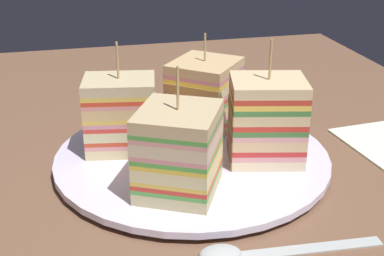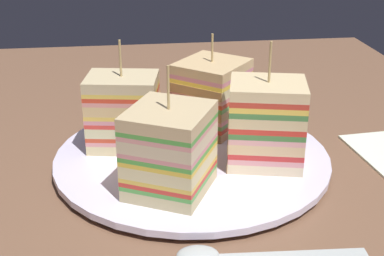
% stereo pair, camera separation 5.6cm
% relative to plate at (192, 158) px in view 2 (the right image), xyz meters
% --- Properties ---
extents(ground_plane, '(1.01, 0.79, 0.02)m').
position_rel_plate_xyz_m(ground_plane, '(0.00, 0.00, -0.02)').
color(ground_plane, brown).
extents(plate, '(0.29, 0.29, 0.01)m').
position_rel_plate_xyz_m(plate, '(0.00, 0.00, 0.00)').
color(plate, white).
rests_on(plate, ground_plane).
extents(sandwich_wedge_0, '(0.08, 0.09, 0.13)m').
position_rel_plate_xyz_m(sandwich_wedge_0, '(0.03, 0.07, 0.05)').
color(sandwich_wedge_0, beige).
rests_on(sandwich_wedge_0, plate).
extents(sandwich_wedge_1, '(0.10, 0.10, 0.11)m').
position_rel_plate_xyz_m(sandwich_wedge_1, '(-0.07, 0.03, 0.04)').
color(sandwich_wedge_1, '#DFB47F').
rests_on(sandwich_wedge_1, plate).
extents(sandwich_wedge_2, '(0.07, 0.08, 0.12)m').
position_rel_plate_xyz_m(sandwich_wedge_2, '(-0.03, -0.07, 0.04)').
color(sandwich_wedge_2, beige).
rests_on(sandwich_wedge_2, plate).
extents(sandwich_wedge_3, '(0.10, 0.09, 0.12)m').
position_rel_plate_xyz_m(sandwich_wedge_3, '(0.07, -0.03, 0.05)').
color(sandwich_wedge_3, '#D1C28B').
rests_on(sandwich_wedge_3, plate).
extents(chip_pile, '(0.07, 0.06, 0.02)m').
position_rel_plate_xyz_m(chip_pile, '(-0.00, -0.01, 0.02)').
color(chip_pile, '#E0C76F').
rests_on(chip_pile, plate).
extents(spoon, '(0.03, 0.15, 0.01)m').
position_rel_plate_xyz_m(spoon, '(0.16, 0.01, -0.00)').
color(spoon, silver).
rests_on(spoon, ground_plane).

